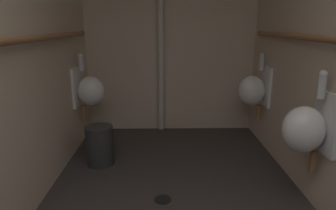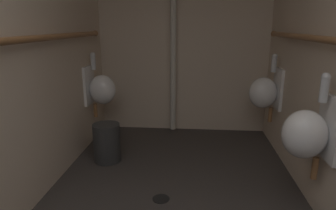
# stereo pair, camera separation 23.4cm
# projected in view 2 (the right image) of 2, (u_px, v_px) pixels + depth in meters

# --- Properties ---
(wall_left) EXTENTS (0.06, 3.72, 2.74)m
(wall_left) POSITION_uv_depth(u_px,v_px,m) (14.00, 24.00, 2.04)
(wall_left) COLOR beige
(wall_left) RESTS_ON ground
(wall_back) EXTENTS (2.26, 0.06, 2.74)m
(wall_back) POSITION_uv_depth(u_px,v_px,m) (184.00, 24.00, 3.71)
(wall_back) COLOR beige
(wall_back) RESTS_ON ground
(urinal_left_mid) EXTENTS (0.32, 0.30, 0.76)m
(urinal_left_mid) POSITION_uv_depth(u_px,v_px,m) (101.00, 89.00, 3.42)
(urinal_left_mid) COLOR white
(urinal_right_mid) EXTENTS (0.32, 0.30, 0.76)m
(urinal_right_mid) POSITION_uv_depth(u_px,v_px,m) (308.00, 133.00, 2.02)
(urinal_right_mid) COLOR white
(urinal_right_far) EXTENTS (0.32, 0.30, 0.76)m
(urinal_right_far) POSITION_uv_depth(u_px,v_px,m) (265.00, 92.00, 3.26)
(urinal_right_far) COLOR white
(supply_pipe_left) EXTENTS (0.06, 2.93, 0.06)m
(supply_pipe_left) POSITION_uv_depth(u_px,v_px,m) (29.00, 39.00, 2.08)
(supply_pipe_left) COLOR #936038
(supply_pipe_right) EXTENTS (0.06, 3.01, 0.06)m
(supply_pipe_right) POSITION_uv_depth(u_px,v_px,m) (334.00, 41.00, 1.86)
(supply_pipe_right) COLOR #936038
(standpipe_back_wall) EXTENTS (0.07, 0.07, 2.69)m
(standpipe_back_wall) POSITION_uv_depth(u_px,v_px,m) (173.00, 24.00, 3.62)
(standpipe_back_wall) COLOR beige
(standpipe_back_wall) RESTS_ON ground
(floor_drain) EXTENTS (0.14, 0.14, 0.01)m
(floor_drain) POSITION_uv_depth(u_px,v_px,m) (161.00, 199.00, 2.41)
(floor_drain) COLOR black
(floor_drain) RESTS_ON ground
(waste_bin) EXTENTS (0.27, 0.27, 0.40)m
(waste_bin) POSITION_uv_depth(u_px,v_px,m) (107.00, 143.00, 3.05)
(waste_bin) COLOR #2D2D2D
(waste_bin) RESTS_ON ground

